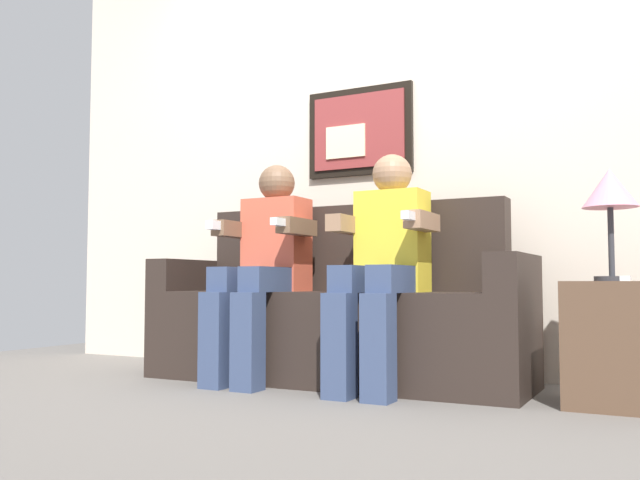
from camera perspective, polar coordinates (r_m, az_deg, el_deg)
ground_plane at (r=3.18m, az=-1.28°, el=-12.52°), size 5.62×5.62×0.00m
back_wall_assembly at (r=3.92m, az=4.17°, el=8.30°), size 4.32×0.10×2.60m
couch at (r=3.44m, az=1.36°, el=-6.63°), size 1.92×0.58×0.90m
person_on_left at (r=3.45m, az=-4.71°, el=-1.73°), size 0.46×0.56×1.11m
person_on_right at (r=3.15m, az=5.31°, el=-1.55°), size 0.46×0.56×1.11m
side_table_right at (r=2.99m, az=23.77°, el=-7.96°), size 0.40×0.40×0.50m
table_lamp at (r=3.02m, az=23.11°, el=3.61°), size 0.22×0.22×0.46m
spare_remote_on_table at (r=2.87m, az=24.24°, el=-2.96°), size 0.04×0.13×0.02m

